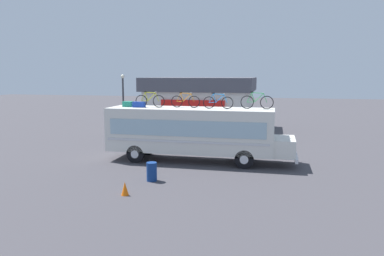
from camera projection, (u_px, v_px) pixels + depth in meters
name	position (u px, v px, depth m)	size (l,w,h in m)	color
ground_plane	(190.00, 161.00, 21.61)	(120.00, 120.00, 0.00)	#423F44
bus	(194.00, 131.00, 21.30)	(10.75, 2.53, 3.09)	silver
luggage_bag_1	(128.00, 104.00, 22.05)	(0.58, 0.39, 0.31)	#1E7F66
luggage_bag_2	(139.00, 105.00, 21.68)	(0.70, 0.35, 0.32)	#193899
rooftop_bicycle_1	(150.00, 101.00, 21.66)	(1.79, 0.44, 0.95)	black
rooftop_bicycle_2	(185.00, 101.00, 21.50)	(1.72, 0.44, 0.91)	black
rooftop_bicycle_3	(218.00, 102.00, 20.75)	(1.71, 0.44, 0.90)	black
rooftop_bicycle_4	(257.00, 102.00, 20.61)	(1.82, 0.44, 0.98)	black
roadside_building	(201.00, 102.00, 34.11)	(9.72, 7.21, 4.71)	silver
trash_bin	(152.00, 172.00, 17.51)	(0.49, 0.49, 0.89)	navy
traffic_cone	(125.00, 189.00, 15.45)	(0.32, 0.32, 0.58)	orange
street_lamp	(123.00, 102.00, 29.16)	(0.29, 0.29, 4.98)	#38383D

